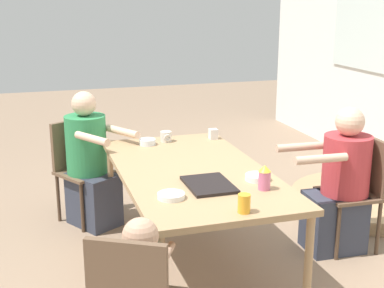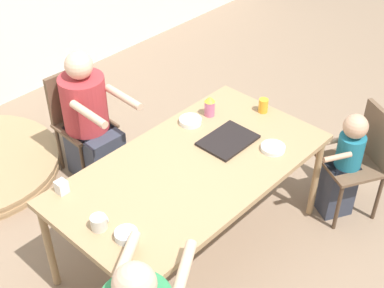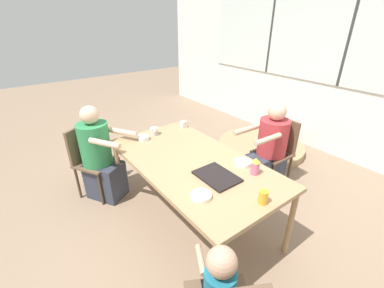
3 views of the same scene
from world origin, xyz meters
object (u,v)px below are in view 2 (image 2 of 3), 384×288
(chair_for_woman_green_shirt, at_px, (77,113))
(bowl_white_shallow, at_px, (190,121))
(milk_carton_small, at_px, (62,187))
(juice_glass, at_px, (263,106))
(sippy_cup, at_px, (210,106))
(bowl_fruit, at_px, (126,235))
(chair_for_toddler, at_px, (364,154))
(coffee_mug, at_px, (99,222))
(bowl_cereal, at_px, (273,148))
(person_toddler, at_px, (344,168))
(person_woman_green_shirt, at_px, (90,125))

(chair_for_woman_green_shirt, distance_m, bowl_white_shallow, 1.06)
(milk_carton_small, bearing_deg, juice_glass, -13.17)
(sippy_cup, distance_m, bowl_fruit, 1.31)
(chair_for_toddler, relative_size, juice_glass, 8.19)
(coffee_mug, distance_m, sippy_cup, 1.31)
(juice_glass, xyz_separation_m, bowl_white_shallow, (-0.48, 0.29, -0.03))
(chair_for_toddler, distance_m, milk_carton_small, 2.18)
(chair_for_woman_green_shirt, distance_m, juice_glass, 1.52)
(bowl_cereal, bearing_deg, bowl_fruit, 174.17)
(chair_for_toddler, height_order, sippy_cup, sippy_cup)
(coffee_mug, distance_m, bowl_fruit, 0.18)
(bowl_white_shallow, relative_size, bowl_cereal, 0.98)
(juice_glass, xyz_separation_m, bowl_cereal, (-0.33, -0.33, -0.04))
(chair_for_woman_green_shirt, relative_size, person_toddler, 0.98)
(person_toddler, relative_size, bowl_white_shallow, 5.54)
(person_woman_green_shirt, relative_size, coffee_mug, 11.41)
(coffee_mug, relative_size, bowl_fruit, 0.75)
(coffee_mug, bearing_deg, juice_glass, 1.37)
(person_toddler, relative_size, milk_carton_small, 10.45)
(person_woman_green_shirt, xyz_separation_m, coffee_mug, (-0.81, -1.15, 0.30))
(person_woman_green_shirt, distance_m, sippy_cup, 1.03)
(chair_for_woman_green_shirt, height_order, sippy_cup, sippy_cup)
(coffee_mug, relative_size, sippy_cup, 0.62)
(milk_carton_small, relative_size, bowl_cereal, 0.52)
(person_woman_green_shirt, relative_size, bowl_cereal, 6.84)
(milk_carton_small, distance_m, bowl_cereal, 1.40)
(coffee_mug, bearing_deg, person_woman_green_shirt, 55.02)
(milk_carton_small, height_order, bowl_fruit, milk_carton_small)
(juice_glass, height_order, bowl_fruit, juice_glass)
(bowl_fruit, bearing_deg, chair_for_toddler, -14.58)
(juice_glass, xyz_separation_m, bowl_fruit, (-1.53, -0.21, -0.03))
(bowl_white_shallow, distance_m, bowl_fruit, 1.16)
(bowl_fruit, bearing_deg, person_toddler, -13.34)
(sippy_cup, relative_size, milk_carton_small, 1.87)
(person_toddler, bearing_deg, milk_carton_small, 89.78)
(sippy_cup, bearing_deg, chair_for_toddler, -55.84)
(chair_for_woman_green_shirt, relative_size, juice_glass, 8.19)
(chair_for_woman_green_shirt, bearing_deg, bowl_cereal, 107.64)
(bowl_fruit, bearing_deg, juice_glass, 7.71)
(coffee_mug, xyz_separation_m, juice_glass, (1.58, 0.04, 0.01))
(chair_for_toddler, distance_m, bowl_fruit, 1.95)
(chair_for_woman_green_shirt, xyz_separation_m, coffee_mug, (-0.81, -1.32, 0.27))
(chair_for_woman_green_shirt, bearing_deg, bowl_white_shallow, 108.72)
(chair_for_toddler, height_order, juice_glass, chair_for_toddler)
(person_toddler, bearing_deg, bowl_white_shallow, 65.92)
(chair_for_toddler, bearing_deg, person_toddler, 90.00)
(coffee_mug, height_order, sippy_cup, sippy_cup)
(chair_for_woman_green_shirt, xyz_separation_m, chair_for_toddler, (1.11, -1.98, 0.00))
(chair_for_toddler, relative_size, bowl_cereal, 5.33)
(milk_carton_small, bearing_deg, chair_for_toddler, -29.20)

